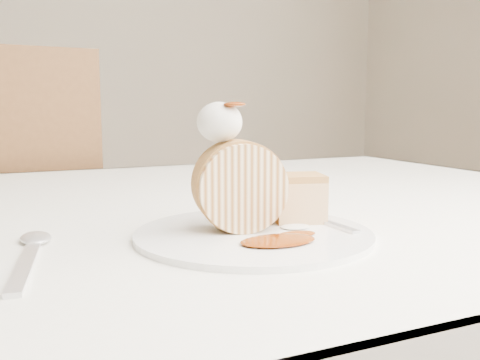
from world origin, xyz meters
name	(u,v)px	position (x,y,z in m)	size (l,w,h in m)	color
table	(147,274)	(0.00, 0.20, 0.66)	(1.40, 0.90, 0.75)	white
plate	(253,234)	(0.06, 0.00, 0.75)	(0.24, 0.24, 0.01)	white
roulade_slice	(240,186)	(0.05, 0.01, 0.80)	(0.09, 0.09, 0.05)	beige
cake_chunk	(298,201)	(0.12, 0.02, 0.78)	(0.05, 0.05, 0.04)	#B17C43
whipped_cream	(220,122)	(0.03, 0.02, 0.86)	(0.05, 0.05, 0.04)	silver
caramel_drizzle	(235,99)	(0.04, 0.01, 0.89)	(0.02, 0.02, 0.01)	#6A2504
caramel_pool	(278,240)	(0.06, -0.05, 0.76)	(0.07, 0.05, 0.00)	#6A2504
fork	(326,222)	(0.14, 0.00, 0.76)	(0.02, 0.14, 0.00)	silver
spoon	(25,267)	(-0.16, -0.02, 0.75)	(0.03, 0.17, 0.00)	silver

